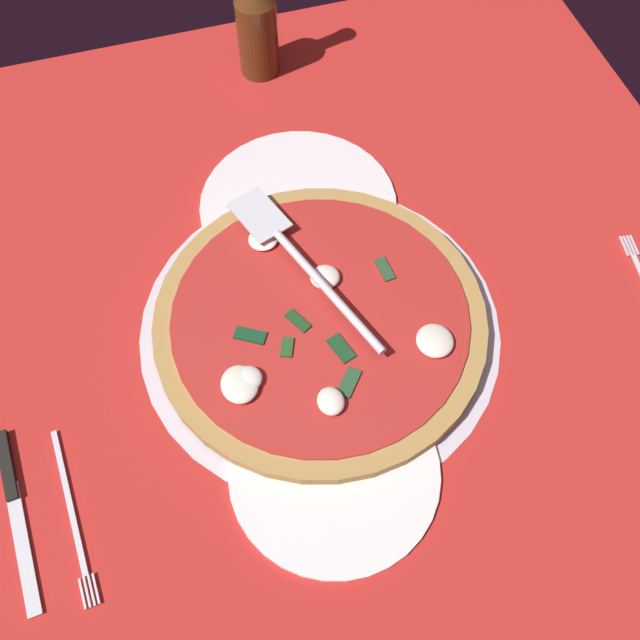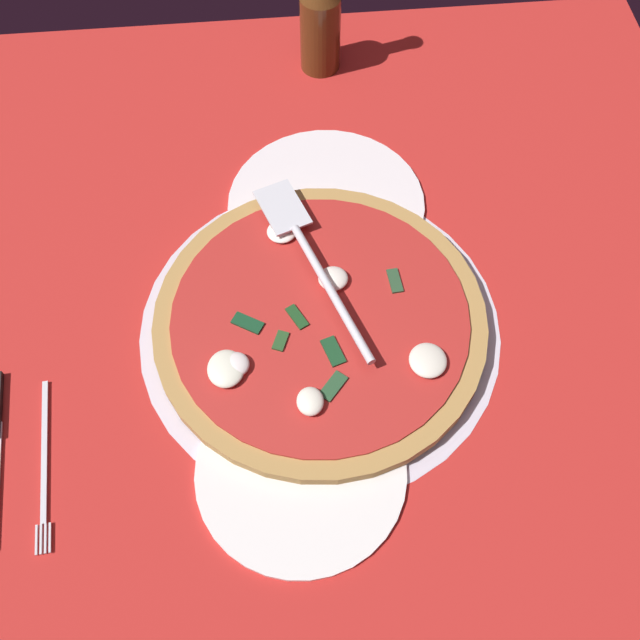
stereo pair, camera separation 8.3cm
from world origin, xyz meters
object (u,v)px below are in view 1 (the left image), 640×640
object	(u,v)px
dinner_plate_left	(298,205)
dinner_plate_right	(334,472)
pizza_server	(302,262)
beer_bottle	(256,21)
place_setting_near	(43,510)
pizza	(320,321)

from	to	relation	value
dinner_plate_left	dinner_plate_right	size ratio (longest dim) A/B	1.15
pizza_server	beer_bottle	size ratio (longest dim) A/B	1.21
dinner_plate_right	pizza_server	size ratio (longest dim) A/B	0.83
dinner_plate_left	beer_bottle	bearing A→B (deg)	176.23
pizza_server	place_setting_near	xyz separation A→B (cm)	(18.94, -33.15, -4.24)
dinner_plate_right	beer_bottle	world-z (taller)	beer_bottle
dinner_plate_left	beer_bottle	size ratio (longest dim) A/B	1.15
pizza_server	dinner_plate_right	bearing A→B (deg)	151.75
pizza	place_setting_near	bearing A→B (deg)	-69.72
pizza	place_setting_near	distance (cm)	35.49
dinner_plate_right	beer_bottle	bearing A→B (deg)	172.71
place_setting_near	beer_bottle	bearing A→B (deg)	141.72
dinner_plate_left	dinner_plate_right	distance (cm)	35.83
place_setting_near	beer_bottle	size ratio (longest dim) A/B	0.94
pizza_server	place_setting_near	world-z (taller)	pizza_server
dinner_plate_left	pizza	size ratio (longest dim) A/B	0.66
pizza	pizza_server	world-z (taller)	pizza_server
dinner_plate_right	place_setting_near	distance (cm)	30.08
pizza_server	beer_bottle	bearing A→B (deg)	-26.64
dinner_plate_left	place_setting_near	distance (cm)	47.03
dinner_plate_left	pizza_server	distance (cm)	12.51
dinner_plate_right	pizza	distance (cm)	17.56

